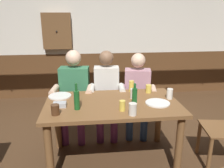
{
  "coord_description": "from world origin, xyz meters",
  "views": [
    {
      "loc": [
        -0.27,
        -2.27,
        1.73
      ],
      "look_at": [
        0.0,
        0.15,
        0.97
      ],
      "focal_mm": 36.37,
      "sensor_mm": 36.0,
      "label": 1
    }
  ],
  "objects_px": {
    "pint_glass_1": "(133,109)",
    "pint_glass_4": "(55,110)",
    "person_2": "(137,90)",
    "pint_glass_5": "(170,94)",
    "pint_glass_0": "(133,94)",
    "pint_glass_2": "(122,106)",
    "pint_glass_3": "(149,89)",
    "person_0": "(74,91)",
    "wall_dart_cabinet": "(57,31)",
    "pint_glass_6": "(131,86)",
    "plate_0": "(60,96)",
    "bottle_0": "(135,97)",
    "bottle_1": "(77,99)",
    "condiment_caddy": "(60,105)",
    "dining_table": "(112,112)",
    "person_1": "(107,91)",
    "plate_1": "(158,103)"
  },
  "relations": [
    {
      "from": "condiment_caddy",
      "to": "bottle_1",
      "type": "distance_m",
      "value": 0.23
    },
    {
      "from": "person_2",
      "to": "plate_0",
      "type": "distance_m",
      "value": 1.14
    },
    {
      "from": "condiment_caddy",
      "to": "bottle_0",
      "type": "relative_size",
      "value": 0.52
    },
    {
      "from": "dining_table",
      "to": "pint_glass_2",
      "type": "bearing_deg",
      "value": -71.64
    },
    {
      "from": "person_0",
      "to": "pint_glass_5",
      "type": "distance_m",
      "value": 1.32
    },
    {
      "from": "dining_table",
      "to": "plate_0",
      "type": "xyz_separation_m",
      "value": [
        -0.62,
        0.26,
        0.12
      ]
    },
    {
      "from": "plate_1",
      "to": "pint_glass_3",
      "type": "height_order",
      "value": "pint_glass_3"
    },
    {
      "from": "bottle_0",
      "to": "pint_glass_0",
      "type": "xyz_separation_m",
      "value": [
        0.04,
        0.27,
        -0.05
      ]
    },
    {
      "from": "pint_glass_1",
      "to": "pint_glass_4",
      "type": "height_order",
      "value": "pint_glass_1"
    },
    {
      "from": "person_2",
      "to": "pint_glass_0",
      "type": "relative_size",
      "value": 10.1
    },
    {
      "from": "dining_table",
      "to": "bottle_0",
      "type": "relative_size",
      "value": 5.72
    },
    {
      "from": "pint_glass_4",
      "to": "bottle_0",
      "type": "bearing_deg",
      "value": 7.04
    },
    {
      "from": "plate_1",
      "to": "pint_glass_6",
      "type": "relative_size",
      "value": 1.94
    },
    {
      "from": "person_2",
      "to": "dining_table",
      "type": "bearing_deg",
      "value": 67.74
    },
    {
      "from": "person_0",
      "to": "wall_dart_cabinet",
      "type": "height_order",
      "value": "wall_dart_cabinet"
    },
    {
      "from": "bottle_1",
      "to": "person_2",
      "type": "bearing_deg",
      "value": 44.32
    },
    {
      "from": "condiment_caddy",
      "to": "bottle_1",
      "type": "xyz_separation_m",
      "value": [
        0.19,
        -0.09,
        0.09
      ]
    },
    {
      "from": "person_2",
      "to": "person_0",
      "type": "bearing_deg",
      "value": 11.01
    },
    {
      "from": "condiment_caddy",
      "to": "plate_1",
      "type": "height_order",
      "value": "condiment_caddy"
    },
    {
      "from": "pint_glass_3",
      "to": "pint_glass_6",
      "type": "height_order",
      "value": "pint_glass_6"
    },
    {
      "from": "plate_0",
      "to": "pint_glass_3",
      "type": "relative_size",
      "value": 2.65
    },
    {
      "from": "bottle_0",
      "to": "pint_glass_1",
      "type": "distance_m",
      "value": 0.21
    },
    {
      "from": "pint_glass_1",
      "to": "pint_glass_2",
      "type": "bearing_deg",
      "value": 126.24
    },
    {
      "from": "pint_glass_0",
      "to": "pint_glass_2",
      "type": "distance_m",
      "value": 0.39
    },
    {
      "from": "pint_glass_3",
      "to": "pint_glass_4",
      "type": "bearing_deg",
      "value": -153.71
    },
    {
      "from": "person_0",
      "to": "plate_1",
      "type": "height_order",
      "value": "person_0"
    },
    {
      "from": "condiment_caddy",
      "to": "plate_0",
      "type": "height_order",
      "value": "condiment_caddy"
    },
    {
      "from": "plate_0",
      "to": "pint_glass_0",
      "type": "distance_m",
      "value": 0.89
    },
    {
      "from": "pint_glass_0",
      "to": "wall_dart_cabinet",
      "type": "bearing_deg",
      "value": 116.98
    },
    {
      "from": "pint_glass_3",
      "to": "person_2",
      "type": "bearing_deg",
      "value": 98.47
    },
    {
      "from": "dining_table",
      "to": "plate_1",
      "type": "bearing_deg",
      "value": -10.29
    },
    {
      "from": "pint_glass_2",
      "to": "pint_glass_4",
      "type": "relative_size",
      "value": 1.04
    },
    {
      "from": "condiment_caddy",
      "to": "pint_glass_3",
      "type": "bearing_deg",
      "value": 17.69
    },
    {
      "from": "plate_1",
      "to": "pint_glass_0",
      "type": "xyz_separation_m",
      "value": [
        -0.24,
        0.2,
        0.05
      ]
    },
    {
      "from": "person_1",
      "to": "person_0",
      "type": "bearing_deg",
      "value": 3.38
    },
    {
      "from": "pint_glass_4",
      "to": "pint_glass_6",
      "type": "xyz_separation_m",
      "value": [
        0.9,
        0.62,
        0.02
      ]
    },
    {
      "from": "plate_0",
      "to": "plate_1",
      "type": "distance_m",
      "value": 1.18
    },
    {
      "from": "plate_0",
      "to": "pint_glass_2",
      "type": "height_order",
      "value": "pint_glass_2"
    },
    {
      "from": "person_2",
      "to": "pint_glass_5",
      "type": "distance_m",
      "value": 0.69
    },
    {
      "from": "wall_dart_cabinet",
      "to": "bottle_0",
      "type": "bearing_deg",
      "value": -66.4
    },
    {
      "from": "pint_glass_1",
      "to": "wall_dart_cabinet",
      "type": "height_order",
      "value": "wall_dart_cabinet"
    },
    {
      "from": "condiment_caddy",
      "to": "pint_glass_3",
      "type": "height_order",
      "value": "pint_glass_3"
    },
    {
      "from": "condiment_caddy",
      "to": "plate_1",
      "type": "relative_size",
      "value": 0.51
    },
    {
      "from": "bottle_0",
      "to": "pint_glass_4",
      "type": "height_order",
      "value": "bottle_0"
    },
    {
      "from": "pint_glass_3",
      "to": "wall_dart_cabinet",
      "type": "bearing_deg",
      "value": 123.99
    },
    {
      "from": "pint_glass_0",
      "to": "pint_glass_2",
      "type": "xyz_separation_m",
      "value": [
        -0.18,
        -0.35,
        -0.0
      ]
    },
    {
      "from": "person_0",
      "to": "bottle_1",
      "type": "xyz_separation_m",
      "value": [
        0.07,
        -0.82,
        0.18
      ]
    },
    {
      "from": "plate_1",
      "to": "bottle_0",
      "type": "xyz_separation_m",
      "value": [
        -0.28,
        -0.07,
        0.11
      ]
    },
    {
      "from": "person_2",
      "to": "bottle_0",
      "type": "height_order",
      "value": "person_2"
    },
    {
      "from": "person_1",
      "to": "plate_1",
      "type": "height_order",
      "value": "person_1"
    }
  ]
}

